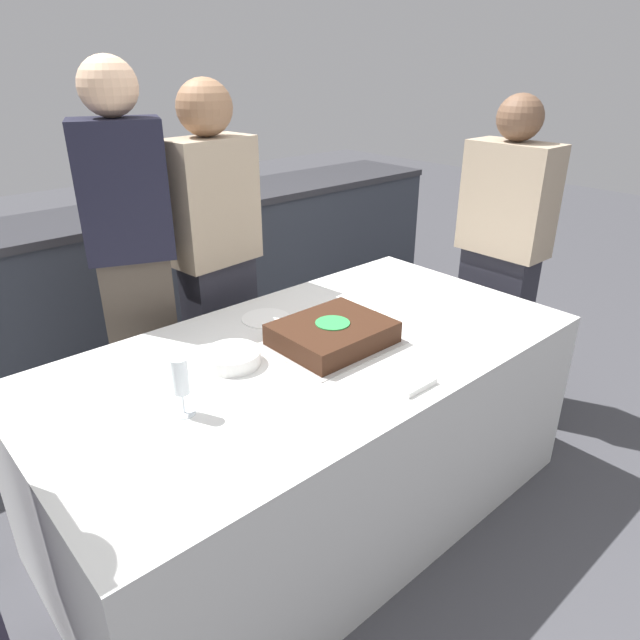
{
  "coord_description": "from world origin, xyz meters",
  "views": [
    {
      "loc": [
        -1.18,
        -1.36,
        1.67
      ],
      "look_at": [
        0.04,
        0.0,
        0.82
      ],
      "focal_mm": 32.0,
      "sensor_mm": 36.0,
      "label": 1
    }
  ],
  "objects_px": {
    "person_cutting_cake": "(217,262)",
    "cake": "(332,334)",
    "plate_stack": "(232,358)",
    "wine_glass": "(180,379)",
    "person_standing_back": "(135,271)",
    "person_seated_right": "(500,259)"
  },
  "relations": [
    {
      "from": "cake",
      "to": "plate_stack",
      "type": "bearing_deg",
      "value": 161.92
    },
    {
      "from": "plate_stack",
      "to": "wine_glass",
      "type": "xyz_separation_m",
      "value": [
        -0.27,
        -0.15,
        0.09
      ]
    },
    {
      "from": "plate_stack",
      "to": "person_standing_back",
      "type": "bearing_deg",
      "value": 92.38
    },
    {
      "from": "person_cutting_cake",
      "to": "person_seated_right",
      "type": "distance_m",
      "value": 1.34
    },
    {
      "from": "person_seated_right",
      "to": "wine_glass",
      "type": "bearing_deg",
      "value": -88.01
    },
    {
      "from": "person_cutting_cake",
      "to": "plate_stack",
      "type": "bearing_deg",
      "value": 54.92
    },
    {
      "from": "cake",
      "to": "plate_stack",
      "type": "distance_m",
      "value": 0.37
    },
    {
      "from": "cake",
      "to": "person_standing_back",
      "type": "xyz_separation_m",
      "value": [
        -0.38,
        0.76,
        0.13
      ]
    },
    {
      "from": "person_cutting_cake",
      "to": "person_seated_right",
      "type": "bearing_deg",
      "value": 140.57
    },
    {
      "from": "wine_glass",
      "to": "person_standing_back",
      "type": "bearing_deg",
      "value": 72.87
    },
    {
      "from": "wine_glass",
      "to": "person_cutting_cake",
      "type": "xyz_separation_m",
      "value": [
        0.62,
        0.79,
        0.0
      ]
    },
    {
      "from": "wine_glass",
      "to": "person_seated_right",
      "type": "distance_m",
      "value": 1.75
    },
    {
      "from": "wine_glass",
      "to": "person_seated_right",
      "type": "height_order",
      "value": "person_seated_right"
    },
    {
      "from": "plate_stack",
      "to": "person_standing_back",
      "type": "distance_m",
      "value": 0.66
    },
    {
      "from": "cake",
      "to": "person_standing_back",
      "type": "distance_m",
      "value": 0.86
    },
    {
      "from": "plate_stack",
      "to": "person_standing_back",
      "type": "relative_size",
      "value": 0.11
    },
    {
      "from": "cake",
      "to": "plate_stack",
      "type": "relative_size",
      "value": 2.24
    },
    {
      "from": "cake",
      "to": "wine_glass",
      "type": "bearing_deg",
      "value": -176.53
    },
    {
      "from": "plate_stack",
      "to": "person_standing_back",
      "type": "xyz_separation_m",
      "value": [
        -0.03,
        0.64,
        0.14
      ]
    },
    {
      "from": "cake",
      "to": "person_cutting_cake",
      "type": "bearing_deg",
      "value": 90.0
    },
    {
      "from": "cake",
      "to": "wine_glass",
      "type": "height_order",
      "value": "wine_glass"
    },
    {
      "from": "person_cutting_cake",
      "to": "cake",
      "type": "bearing_deg",
      "value": 83.78
    }
  ]
}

